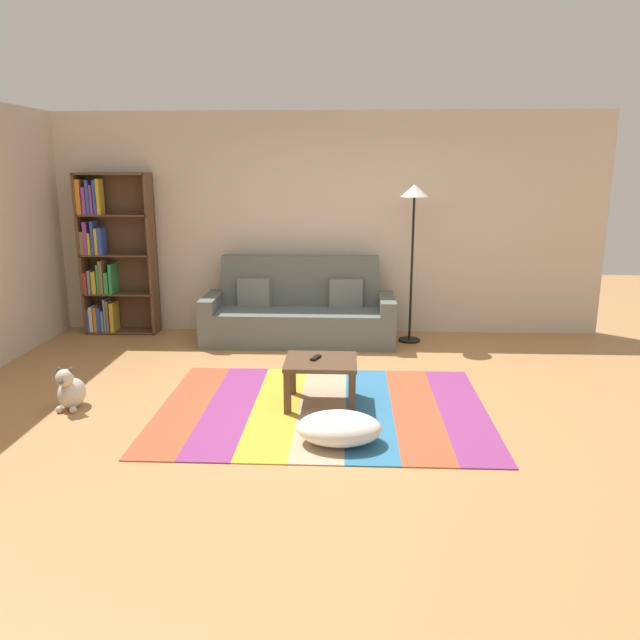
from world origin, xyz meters
The scene contains 10 objects.
ground_plane centered at (0.00, 0.00, 0.00)m, with size 14.00×14.00×0.00m, color #B27F4C.
back_wall centered at (0.00, 2.55, 1.35)m, with size 6.80×0.10×2.70m, color beige.
rug centered at (0.07, -0.18, 0.01)m, with size 2.82×2.12×0.01m.
couch centered at (-0.30, 2.02, 0.34)m, with size 2.26×0.80×1.00m.
bookshelf centered at (-2.69, 2.31, 0.95)m, with size 0.90×0.28×1.98m.
coffee_table centered at (0.05, -0.07, 0.33)m, with size 0.62×0.56×0.40m.
pouf centered at (0.23, -0.87, 0.13)m, with size 0.64×0.46×0.24m, color white.
dog centered at (-2.11, -0.25, 0.16)m, with size 0.22×0.35×0.40m.
standing_lamp centered at (1.02, 2.05, 1.54)m, with size 0.32×0.32×1.85m.
tv_remote centered at (0.01, -0.04, 0.42)m, with size 0.04×0.15×0.02m, color black.
Camera 1 is at (0.29, -5.24, 2.04)m, focal length 35.04 mm.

